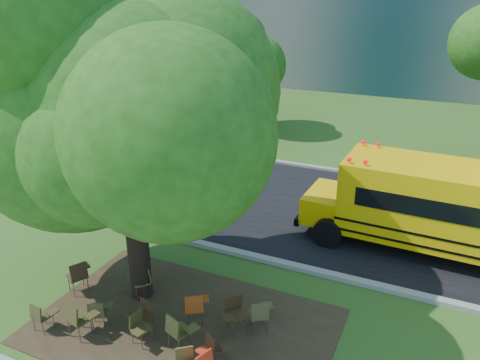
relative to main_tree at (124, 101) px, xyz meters
The scene contains 27 objects.
ground 5.24m from the main_tree, 10.84° to the right, with size 160.00×160.00×0.00m, color #36571B.
dirt_patch 5.47m from the main_tree, 20.82° to the right, with size 7.00×4.50×0.03m, color #382819.
asphalt_road 8.63m from the main_tree, 84.73° to the left, with size 80.00×8.00×0.04m, color black.
kerb_near 5.91m from the main_tree, 77.58° to the left, with size 80.00×0.25×0.14m, color gray.
kerb_far 12.13m from the main_tree, 86.69° to the left, with size 80.00×0.25×0.14m, color gray.
bg_tree_0 17.19m from the main_tree, 131.43° to the left, with size 5.20×5.20×7.18m.
bg_tree_1 24.42m from the main_tree, 142.47° to the left, with size 6.00×6.00×8.40m.
bg_tree_2 16.50m from the main_tree, 105.37° to the left, with size 4.80×4.80×6.62m.
main_tree is the anchor object (origin of this frame).
chair_0 5.33m from the main_tree, 120.73° to the right, with size 0.54×0.46×0.79m.
chair_1 5.01m from the main_tree, 99.38° to the right, with size 0.70×0.56×0.96m.
chair_2 4.94m from the main_tree, 94.99° to the right, with size 0.54×0.64×0.80m.
chair_3 4.90m from the main_tree, 52.75° to the right, with size 0.60×0.47×0.81m.
chair_4 5.20m from the main_tree, 34.51° to the right, with size 0.74×0.58×0.93m.
chair_7 5.69m from the main_tree, 25.37° to the right, with size 0.66×0.52×0.77m.
chair_8 4.89m from the main_tree, 159.20° to the right, with size 0.63×0.80×0.96m.
chair_9 4.64m from the main_tree, ahead, with size 0.77×0.61×0.90m.
chair_10 4.61m from the main_tree, 143.70° to the left, with size 0.69×0.65×0.96m.
chair_11 5.02m from the main_tree, 13.59° to the right, with size 0.61×0.75×0.91m.
chair_12 5.42m from the main_tree, ahead, with size 0.62×0.79×0.91m.
chair_13 5.74m from the main_tree, ahead, with size 0.59×0.73×0.88m.
chair_14 5.04m from the main_tree, 55.78° to the right, with size 0.47×0.61×0.81m.
black_car 7.07m from the main_tree, 121.74° to the left, with size 1.71×4.25×1.45m, color black.
bg_car_silver 15.06m from the main_tree, 139.79° to the left, with size 1.49×4.29×1.41m, color gray.
bg_car_red 13.19m from the main_tree, 120.57° to the left, with size 2.31×5.02×1.39m, color #4F0D11.
pedestrian_a 21.45m from the main_tree, 144.39° to the left, with size 0.58×0.38×1.59m, color navy.
pedestrian_b 23.36m from the main_tree, 146.67° to the left, with size 0.75×0.59×1.55m, color brown.
Camera 1 is at (5.98, -8.17, 7.50)m, focal length 35.00 mm.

